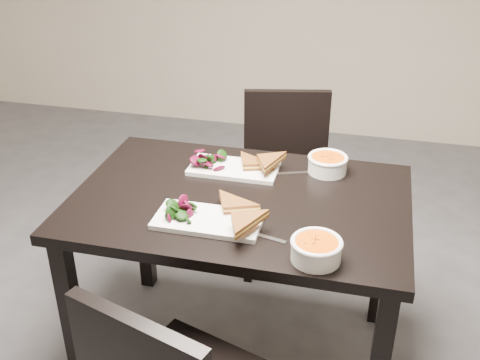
{
  "coord_description": "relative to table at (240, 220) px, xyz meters",
  "views": [
    {
      "loc": [
        0.74,
        -1.62,
        1.79
      ],
      "look_at": [
        0.31,
        0.12,
        0.82
      ],
      "focal_mm": 43.29,
      "sensor_mm": 36.0,
      "label": 1
    }
  ],
  "objects": [
    {
      "name": "sandwich_near",
      "position": [
        0.0,
        -0.17,
        0.15
      ],
      "size": [
        0.22,
        0.19,
        0.06
      ],
      "primitive_type": null,
      "rotation": [
        0.0,
        0.0,
        0.39
      ],
      "color": "brown",
      "rests_on": "plate_near"
    },
    {
      "name": "soup_bowl_near",
      "position": [
        0.31,
        -0.31,
        0.14
      ],
      "size": [
        0.16,
        0.16,
        0.07
      ],
      "color": "white",
      "rests_on": "table"
    },
    {
      "name": "salad_near",
      "position": [
        -0.16,
        -0.19,
        0.14
      ],
      "size": [
        0.11,
        0.1,
        0.05
      ],
      "primitive_type": null,
      "color": "black",
      "rests_on": "plate_near"
    },
    {
      "name": "table",
      "position": [
        0.0,
        0.0,
        0.0
      ],
      "size": [
        1.2,
        0.8,
        0.75
      ],
      "color": "black",
      "rests_on": "ground"
    },
    {
      "name": "chair_far",
      "position": [
        0.05,
        0.77,
        -0.17
      ],
      "size": [
        0.5,
        0.5,
        0.85
      ],
      "rotation": [
        0.0,
        0.0,
        0.22
      ],
      "color": "black",
      "rests_on": "ground"
    },
    {
      "name": "plate_near",
      "position": [
        -0.06,
        -0.19,
        0.11
      ],
      "size": [
        0.36,
        0.18,
        0.02
      ],
      "primitive_type": "cube",
      "color": "white",
      "rests_on": "table"
    },
    {
      "name": "sandwich_far",
      "position": [
        -0.01,
        0.18,
        0.14
      ],
      "size": [
        0.2,
        0.18,
        0.06
      ],
      "primitive_type": null,
      "rotation": [
        0.0,
        0.0,
        0.32
      ],
      "color": "brown",
      "rests_on": "plate_far"
    },
    {
      "name": "cutlery_far",
      "position": [
        0.13,
        0.22,
        0.1
      ],
      "size": [
        0.17,
        0.08,
        0.0
      ],
      "primitive_type": "cube",
      "rotation": [
        0.0,
        0.0,
        0.35
      ],
      "color": "silver",
      "rests_on": "table"
    },
    {
      "name": "ground",
      "position": [
        -0.31,
        -0.12,
        -0.65
      ],
      "size": [
        5.0,
        5.0,
        0.0
      ],
      "primitive_type": "plane",
      "color": "#47474C",
      "rests_on": "ground"
    },
    {
      "name": "salad_far",
      "position": [
        -0.17,
        0.2,
        0.14
      ],
      "size": [
        0.11,
        0.1,
        0.05
      ],
      "primitive_type": null,
      "color": "black",
      "rests_on": "plate_far"
    },
    {
      "name": "soup_bowl_far",
      "position": [
        0.28,
        0.27,
        0.14
      ],
      "size": [
        0.15,
        0.15,
        0.07
      ],
      "color": "white",
      "rests_on": "table"
    },
    {
      "name": "plate_far",
      "position": [
        -0.07,
        0.2,
        0.11
      ],
      "size": [
        0.34,
        0.17,
        0.02
      ],
      "primitive_type": "cube",
      "color": "white",
      "rests_on": "table"
    },
    {
      "name": "cutlery_near",
      "position": [
        0.12,
        -0.23,
        0.1
      ],
      "size": [
        0.18,
        0.06,
        0.0
      ],
      "primitive_type": "cube",
      "rotation": [
        0.0,
        0.0,
        -0.24
      ],
      "color": "silver",
      "rests_on": "table"
    }
  ]
}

